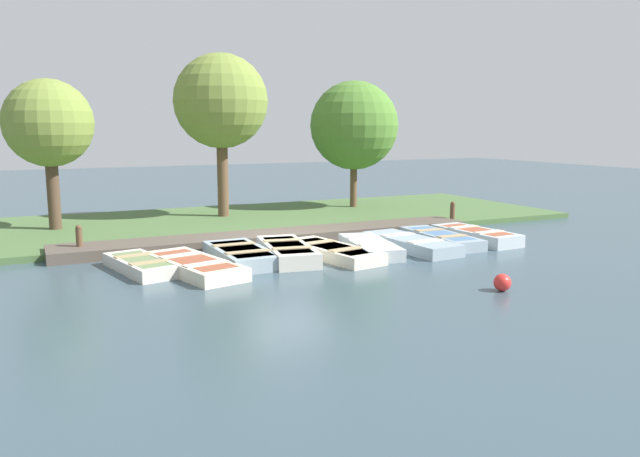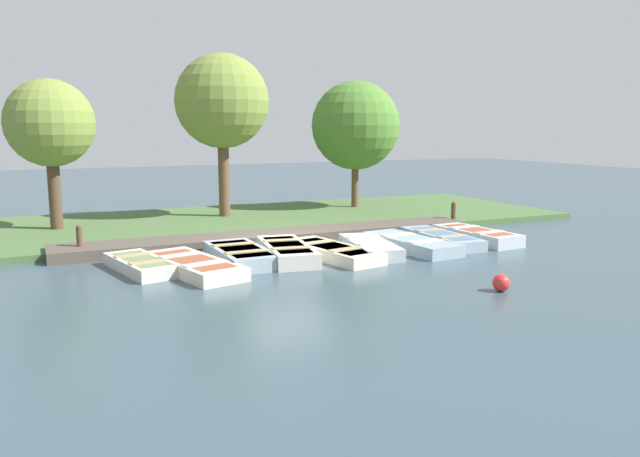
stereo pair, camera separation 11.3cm
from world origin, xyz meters
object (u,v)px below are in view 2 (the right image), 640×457
Objects in this scene: buoy at (501,283)px; park_tree_far_left at (50,124)px; rowboat_7 at (441,238)px; rowboat_5 at (370,247)px; park_tree_left at (222,102)px; rowboat_8 at (476,235)px; rowboat_6 at (411,243)px; mooring_post_far at (453,214)px; rowboat_0 at (141,265)px; mooring_post_near at (80,241)px; rowboat_3 at (287,251)px; rowboat_4 at (332,251)px; park_tree_center at (355,126)px; rowboat_2 at (241,255)px; rowboat_1 at (193,265)px.

park_tree_far_left reaches higher than buoy.
rowboat_7 is 12.74m from park_tree_far_left.
park_tree_left is at bearing -154.49° from rowboat_5.
rowboat_7 is 1.07× the size of rowboat_8.
park_tree_far_left is 0.82× the size of park_tree_left.
rowboat_6 is 4.65m from mooring_post_far.
rowboat_0 is 2.69m from mooring_post_near.
rowboat_3 is 1.22m from rowboat_4.
rowboat_3 is at bearing -99.72° from rowboat_6.
rowboat_6 reaches higher than rowboat_4.
rowboat_8 is 8.44m from park_tree_center.
park_tree_left reaches higher than park_tree_center.
park_tree_far_left reaches higher than rowboat_4.
rowboat_3 is 5.56m from mooring_post_near.
park_tree_left is (-7.63, -3.20, 4.16)m from rowboat_6.
rowboat_7 is (-0.04, 4.97, -0.04)m from rowboat_3.
rowboat_2 is 4.43m from mooring_post_near.
rowboat_2 is at bearing -88.57° from rowboat_7.
buoy is 0.08× the size of park_tree_far_left.
mooring_post_far is at bearing 90.00° from mooring_post_near.
park_tree_far_left reaches higher than rowboat_7.
rowboat_4 is (-0.14, 3.78, -0.00)m from rowboat_1.
rowboat_1 is at bearing -72.95° from mooring_post_far.
rowboat_0 is 0.83× the size of rowboat_6.
mooring_post_near is at bearing -99.68° from rowboat_5.
rowboat_6 is 8.90× the size of buoy.
rowboat_7 is 9.51m from park_tree_left.
park_tree_left reaches higher than mooring_post_near.
park_tree_left is (-0.55, 5.80, 0.81)m from park_tree_far_left.
rowboat_0 is 0.45× the size of park_tree_left.
rowboat_0 is 9.28m from park_tree_left.
rowboat_2 is 0.88× the size of rowboat_6.
buoy is 14.71m from park_tree_far_left.
buoy is (5.16, 6.60, 0.02)m from rowboat_0.
rowboat_3 is at bearing 75.31° from rowboat_0.
rowboat_8 is 0.56× the size of park_tree_center.
mooring_post_near is at bearing -48.68° from park_tree_left.
rowboat_3 is at bearing 83.39° from rowboat_2.
rowboat_5 is (0.26, 2.37, -0.03)m from rowboat_3.
park_tree_center reaches higher than rowboat_5.
rowboat_6 is at bearing 74.26° from rowboat_0.
mooring_post_far is at bearing 139.38° from rowboat_7.
park_tree_far_left is at bearing -148.70° from rowboat_2.
park_tree_left is (-12.31, -2.39, 4.15)m from buoy.
park_tree_far_left is 5.88m from park_tree_left.
rowboat_0 is 0.88× the size of rowboat_3.
rowboat_6 is 3.76× the size of mooring_post_near.
park_tree_center is at bearing 114.69° from mooring_post_near.
rowboat_3 is 7.76m from mooring_post_far.
rowboat_7 is 8.55× the size of buoy.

